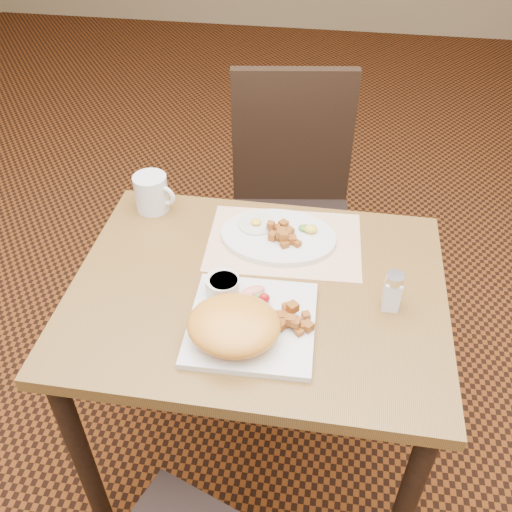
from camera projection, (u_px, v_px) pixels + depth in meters
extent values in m
plane|color=black|center=(257.00, 453.00, 1.86)|extent=(8.00, 8.00, 0.00)
cube|color=brown|center=(257.00, 292.00, 1.38)|extent=(0.90, 0.70, 0.03)
cylinder|color=black|center=(84.00, 462.00, 1.45)|extent=(0.05, 0.05, 0.71)
cylinder|color=black|center=(403.00, 510.00, 1.36)|extent=(0.05, 0.05, 0.71)
cylinder|color=black|center=(153.00, 298.00, 1.90)|extent=(0.05, 0.05, 0.71)
cylinder|color=black|center=(396.00, 325.00, 1.81)|extent=(0.05, 0.05, 0.71)
cube|color=black|center=(291.00, 234.00, 2.01)|extent=(0.48, 0.48, 0.05)
cylinder|color=black|center=(332.00, 253.00, 2.30)|extent=(0.04, 0.04, 0.42)
cylinder|color=black|center=(341.00, 318.00, 2.03)|extent=(0.04, 0.04, 0.42)
cylinder|color=black|center=(243.00, 252.00, 2.30)|extent=(0.04, 0.04, 0.42)
cylinder|color=black|center=(240.00, 318.00, 2.03)|extent=(0.04, 0.04, 0.42)
cube|color=black|center=(292.00, 138.00, 1.99)|extent=(0.42, 0.10, 0.50)
cube|color=white|center=(284.00, 242.00, 1.50)|extent=(0.41, 0.30, 0.00)
cube|color=silver|center=(252.00, 324.00, 1.27)|extent=(0.29, 0.29, 0.02)
ellipsoid|color=orange|center=(234.00, 325.00, 1.21)|extent=(0.20, 0.18, 0.07)
ellipsoid|color=orange|center=(244.00, 341.00, 1.21)|extent=(0.08, 0.07, 0.03)
ellipsoid|color=orange|center=(210.00, 319.00, 1.25)|extent=(0.08, 0.07, 0.03)
cylinder|color=silver|center=(222.00, 286.00, 1.32)|extent=(0.08, 0.08, 0.04)
cylinder|color=beige|center=(224.00, 281.00, 1.31)|extent=(0.07, 0.07, 0.01)
ellipsoid|color=#387223|center=(256.00, 294.00, 1.32)|extent=(0.04, 0.04, 0.01)
ellipsoid|color=red|center=(264.00, 298.00, 1.30)|extent=(0.03, 0.03, 0.03)
ellipsoid|color=#F28C72|center=(253.00, 291.00, 1.33)|extent=(0.07, 0.06, 0.02)
cylinder|color=white|center=(257.00, 224.00, 1.53)|extent=(0.10, 0.10, 0.01)
ellipsoid|color=yellow|center=(256.00, 222.00, 1.52)|extent=(0.03, 0.03, 0.01)
ellipsoid|color=#387223|center=(306.00, 228.00, 1.51)|extent=(0.04, 0.03, 0.01)
ellipsoid|color=yellow|center=(311.00, 229.00, 1.50)|extent=(0.04, 0.03, 0.02)
cube|color=white|center=(392.00, 295.00, 1.30)|extent=(0.04, 0.04, 0.08)
cylinder|color=silver|center=(395.00, 279.00, 1.26)|extent=(0.04, 0.04, 0.02)
cylinder|color=silver|center=(151.00, 193.00, 1.59)|extent=(0.09, 0.09, 0.11)
torus|color=silver|center=(165.00, 196.00, 1.57)|extent=(0.06, 0.03, 0.06)
cube|color=#A4581A|center=(289.00, 319.00, 1.26)|extent=(0.02, 0.02, 0.02)
cube|color=#A4581A|center=(293.00, 307.00, 1.26)|extent=(0.03, 0.03, 0.02)
cube|color=#A4581A|center=(284.00, 317.00, 1.26)|extent=(0.02, 0.02, 0.02)
cube|color=#A4581A|center=(291.00, 320.00, 1.24)|extent=(0.02, 0.02, 0.02)
cube|color=#A4581A|center=(297.00, 321.00, 1.26)|extent=(0.02, 0.02, 0.02)
cube|color=#A4581A|center=(281.00, 325.00, 1.25)|extent=(0.03, 0.03, 0.02)
cube|color=#A4581A|center=(288.00, 308.00, 1.28)|extent=(0.03, 0.03, 0.02)
cube|color=#A4581A|center=(296.00, 323.00, 1.23)|extent=(0.02, 0.02, 0.02)
cube|color=#A4581A|center=(278.00, 317.00, 1.26)|extent=(0.03, 0.03, 0.02)
cube|color=#A4581A|center=(305.00, 326.00, 1.24)|extent=(0.02, 0.02, 0.02)
cube|color=#A4581A|center=(306.00, 315.00, 1.27)|extent=(0.02, 0.02, 0.01)
cube|color=#A4581A|center=(286.00, 315.00, 1.27)|extent=(0.02, 0.02, 0.02)
cube|color=#A4581A|center=(285.00, 323.00, 1.25)|extent=(0.02, 0.02, 0.02)
cube|color=#A4581A|center=(308.00, 326.00, 1.24)|extent=(0.03, 0.03, 0.02)
cube|color=#A4581A|center=(299.00, 332.00, 1.23)|extent=(0.02, 0.02, 0.01)
cube|color=#A4581A|center=(293.00, 320.00, 1.26)|extent=(0.02, 0.02, 0.02)
cube|color=#A4581A|center=(280.00, 237.00, 1.48)|extent=(0.03, 0.03, 0.02)
cube|color=#A4581A|center=(287.00, 234.00, 1.48)|extent=(0.02, 0.02, 0.02)
cube|color=#A4581A|center=(287.00, 236.00, 1.48)|extent=(0.02, 0.02, 0.02)
cube|color=#A4581A|center=(297.00, 244.00, 1.46)|extent=(0.02, 0.02, 0.01)
cube|color=#A4581A|center=(285.00, 244.00, 1.45)|extent=(0.03, 0.03, 0.02)
cube|color=#A4581A|center=(284.00, 231.00, 1.49)|extent=(0.02, 0.02, 0.02)
cube|color=#A4581A|center=(285.00, 235.00, 1.48)|extent=(0.02, 0.02, 0.02)
cube|color=#A4581A|center=(281.00, 231.00, 1.47)|extent=(0.02, 0.02, 0.02)
cube|color=#A4581A|center=(285.00, 234.00, 1.49)|extent=(0.02, 0.02, 0.01)
cube|color=#A4581A|center=(273.00, 236.00, 1.48)|extent=(0.02, 0.03, 0.02)
cube|color=#A4581A|center=(278.00, 236.00, 1.48)|extent=(0.02, 0.02, 0.02)
cube|color=#A4581A|center=(286.00, 234.00, 1.49)|extent=(0.02, 0.02, 0.01)
cube|color=#A4581A|center=(290.00, 231.00, 1.50)|extent=(0.03, 0.03, 0.02)
cube|color=#A4581A|center=(281.00, 232.00, 1.47)|extent=(0.02, 0.02, 0.02)
cube|color=#A4581A|center=(280.00, 235.00, 1.49)|extent=(0.02, 0.02, 0.01)
cube|color=#A4581A|center=(283.00, 224.00, 1.52)|extent=(0.03, 0.03, 0.02)
cube|color=#A4581A|center=(271.00, 225.00, 1.49)|extent=(0.02, 0.02, 0.02)
cube|color=#A4581A|center=(278.00, 234.00, 1.49)|extent=(0.02, 0.02, 0.01)
cube|color=#A4581A|center=(284.00, 236.00, 1.45)|extent=(0.02, 0.02, 0.02)
cube|color=#A4581A|center=(292.00, 240.00, 1.47)|extent=(0.03, 0.02, 0.02)
cube|color=#A4581A|center=(277.00, 228.00, 1.51)|extent=(0.02, 0.02, 0.02)
cube|color=#A4581A|center=(281.00, 234.00, 1.46)|extent=(0.02, 0.02, 0.02)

